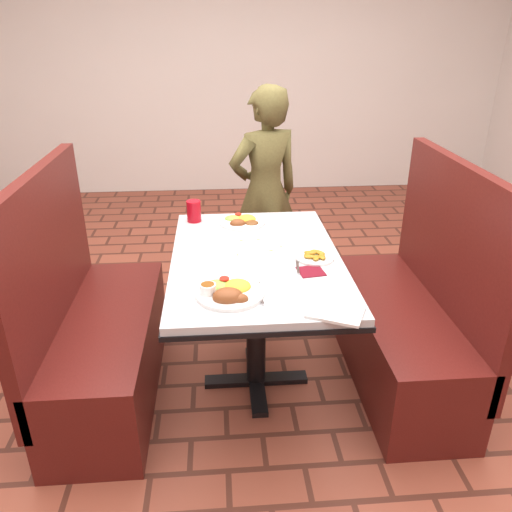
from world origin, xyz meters
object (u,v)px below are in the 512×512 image
object	(u,v)px
far_dinner_plate	(242,219)
red_tumbler	(194,211)
dining_table	(256,274)
booth_bench_left	(97,337)
near_dinner_plate	(229,289)
diner_person	(265,193)
plantain_plate	(315,256)
booth_bench_right	(408,324)

from	to	relation	value
far_dinner_plate	red_tumbler	distance (m)	0.27
dining_table	booth_bench_left	bearing A→B (deg)	180.00
near_dinner_plate	red_tumbler	size ratio (longest dim) A/B	2.38
booth_bench_left	diner_person	distance (m)	1.49
dining_table	plantain_plate	size ratio (longest dim) A/B	6.62
far_dinner_plate	plantain_plate	distance (m)	0.58
diner_person	booth_bench_right	bearing A→B (deg)	98.58
booth_bench_left	diner_person	xyz separation A→B (m)	(0.94, 1.09, 0.38)
dining_table	plantain_plate	world-z (taller)	plantain_plate
dining_table	red_tumbler	world-z (taller)	red_tumbler
diner_person	far_dinner_plate	distance (m)	0.68
dining_table	far_dinner_plate	distance (m)	0.45
booth_bench_right	diner_person	xyz separation A→B (m)	(-0.65, 1.09, 0.38)
booth_bench_left	far_dinner_plate	bearing A→B (deg)	29.97
booth_bench_right	far_dinner_plate	world-z (taller)	booth_bench_right
near_dinner_plate	red_tumbler	world-z (taller)	red_tumbler
diner_person	red_tumbler	xyz separation A→B (m)	(-0.45, -0.60, 0.10)
plantain_plate	diner_person	bearing A→B (deg)	96.36
dining_table	near_dinner_plate	world-z (taller)	near_dinner_plate
far_dinner_plate	plantain_plate	xyz separation A→B (m)	(0.32, -0.49, -0.01)
near_dinner_plate	far_dinner_plate	xyz separation A→B (m)	(0.10, 0.81, -0.01)
booth_bench_right	diner_person	distance (m)	1.33
plantain_plate	red_tumbler	size ratio (longest dim) A/B	1.54
booth_bench_left	plantain_plate	world-z (taller)	booth_bench_left
diner_person	plantain_plate	xyz separation A→B (m)	(0.13, -1.14, 0.05)
booth_bench_right	red_tumbler	distance (m)	1.30
far_dinner_plate	plantain_plate	world-z (taller)	far_dinner_plate
booth_bench_right	far_dinner_plate	distance (m)	1.05
near_dinner_plate	far_dinner_plate	distance (m)	0.81
far_dinner_plate	booth_bench_left	bearing A→B (deg)	-150.03
booth_bench_right	plantain_plate	distance (m)	0.68
booth_bench_right	diner_person	bearing A→B (deg)	120.91
booth_bench_left	dining_table	bearing A→B (deg)	0.00
dining_table	red_tumbler	distance (m)	0.60
near_dinner_plate	booth_bench_left	bearing A→B (deg)	150.48
dining_table	red_tumbler	size ratio (longest dim) A/B	10.22
booth_bench_left	red_tumbler	bearing A→B (deg)	45.12
booth_bench_right	near_dinner_plate	world-z (taller)	booth_bench_right
plantain_plate	red_tumbler	bearing A→B (deg)	137.03
near_dinner_plate	far_dinner_plate	bearing A→B (deg)	82.99
far_dinner_plate	booth_bench_right	bearing A→B (deg)	-27.42
booth_bench_right	dining_table	bearing A→B (deg)	180.00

